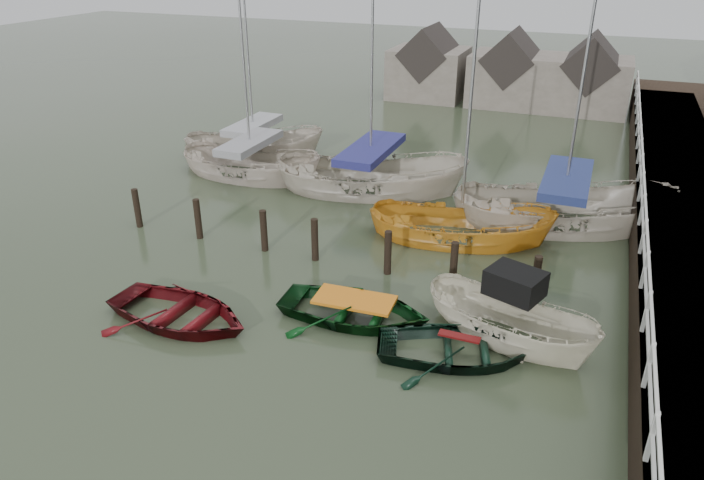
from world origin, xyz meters
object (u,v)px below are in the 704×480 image
at_px(motorboat, 507,336).
at_px(sailboat_a, 252,176).
at_px(sailboat_d, 560,224).
at_px(rowboat_dkgreen, 458,357).
at_px(sailboat_e, 255,155).
at_px(sailboat_b, 370,190).
at_px(rowboat_green, 354,319).
at_px(rowboat_red, 181,322).
at_px(sailboat_c, 459,239).

relative_size(motorboat, sailboat_a, 0.48).
bearing_deg(sailboat_d, motorboat, 160.18).
height_order(rowboat_dkgreen, sailboat_e, sailboat_e).
bearing_deg(sailboat_b, sailboat_a, 79.46).
distance_m(rowboat_dkgreen, motorboat, 1.56).
bearing_deg(rowboat_green, sailboat_b, 14.50).
relative_size(rowboat_red, rowboat_dkgreen, 1.05).
xyz_separation_m(sailboat_c, sailboat_d, (3.04, 2.43, 0.05)).
height_order(rowboat_green, rowboat_dkgreen, rowboat_green).
relative_size(rowboat_red, motorboat, 0.83).
relative_size(sailboat_a, sailboat_d, 0.89).
height_order(sailboat_a, sailboat_b, sailboat_b).
bearing_deg(motorboat, sailboat_c, 44.44).
bearing_deg(rowboat_red, sailboat_b, -2.77).
distance_m(rowboat_red, sailboat_b, 10.84).
distance_m(rowboat_green, sailboat_c, 6.04).
xyz_separation_m(motorboat, sailboat_b, (-6.79, 8.35, -0.03)).
xyz_separation_m(sailboat_b, sailboat_e, (-6.55, 2.22, 0.00)).
relative_size(sailboat_b, sailboat_e, 1.09).
bearing_deg(rowboat_dkgreen, sailboat_b, 14.78).
xyz_separation_m(rowboat_red, sailboat_a, (-3.88, 10.46, 0.06)).
xyz_separation_m(rowboat_green, sailboat_b, (-2.85, 8.90, 0.06)).
distance_m(rowboat_dkgreen, sailboat_c, 6.68).
height_order(sailboat_b, sailboat_c, sailboat_b).
bearing_deg(rowboat_dkgreen, sailboat_e, 29.87).
height_order(motorboat, sailboat_a, sailboat_a).
relative_size(rowboat_red, sailboat_a, 0.40).
xyz_separation_m(rowboat_green, rowboat_dkgreen, (2.95, -0.66, 0.00)).
distance_m(motorboat, sailboat_d, 7.76).
height_order(motorboat, sailboat_d, sailboat_d).
bearing_deg(motorboat, rowboat_red, 125.97).
xyz_separation_m(rowboat_dkgreen, sailboat_e, (-12.35, 11.78, 0.06)).
distance_m(rowboat_green, sailboat_e, 14.56).
height_order(rowboat_red, motorboat, motorboat).
relative_size(sailboat_b, sailboat_c, 1.08).
relative_size(rowboat_dkgreen, sailboat_e, 0.38).
xyz_separation_m(sailboat_a, sailboat_d, (12.63, -0.32, -0.00)).
relative_size(rowboat_dkgreen, motorboat, 0.79).
height_order(rowboat_red, sailboat_d, sailboat_d).
distance_m(sailboat_a, sailboat_d, 12.63).
bearing_deg(rowboat_dkgreen, rowboat_green, 60.94).
xyz_separation_m(sailboat_a, sailboat_c, (9.59, -2.76, -0.05)).
height_order(rowboat_dkgreen, sailboat_b, sailboat_b).
relative_size(rowboat_green, sailboat_d, 0.35).
bearing_deg(rowboat_red, sailboat_d, -36.27).
height_order(rowboat_dkgreen, sailboat_a, sailboat_a).
distance_m(sailboat_d, sailboat_e, 14.20).
bearing_deg(sailboat_e, rowboat_red, 178.07).
xyz_separation_m(rowboat_green, motorboat, (3.94, 0.55, 0.09)).
bearing_deg(rowboat_dkgreen, sailboat_d, -26.44).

